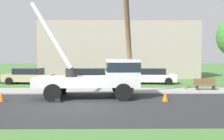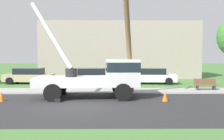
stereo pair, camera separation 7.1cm
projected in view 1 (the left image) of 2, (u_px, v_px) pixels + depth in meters
name	position (u px, v px, depth m)	size (l,w,h in m)	color
ground_plane	(90.00, 82.00, 25.63)	(120.00, 120.00, 0.00)	#477538
road_asphalt	(75.00, 106.00, 13.65)	(80.00, 8.48, 0.01)	#2B2B2D
sidewalk_strip	(84.00, 91.00, 19.23)	(80.00, 2.70, 0.10)	#9E9E99
utility_truck	(101.00, 75.00, 16.28)	(6.87, 3.21, 5.98)	silver
leaning_utility_pole	(128.00, 28.00, 16.25)	(1.20, 4.30, 8.29)	brown
traffic_cone_ahead	(165.00, 96.00, 15.15)	(0.36, 0.36, 0.56)	orange
traffic_cone_behind	(1.00, 97.00, 15.05)	(0.36, 0.36, 0.56)	orange
traffic_cone_curbside	(120.00, 90.00, 17.79)	(0.36, 0.36, 0.56)	orange
parked_sedan_tan	(29.00, 76.00, 24.56)	(4.51, 2.20, 1.42)	tan
parked_sedan_black	(91.00, 76.00, 24.49)	(4.48, 2.15, 1.42)	black
parked_sedan_white	(151.00, 76.00, 24.45)	(4.52, 2.23, 1.42)	silver
park_bench	(205.00, 85.00, 19.40)	(1.60, 0.45, 0.90)	brown
lowrise_building_backdrop	(119.00, 50.00, 32.20)	(18.00, 6.00, 6.40)	#A5998C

